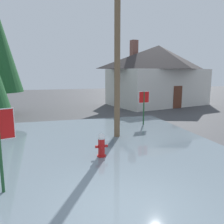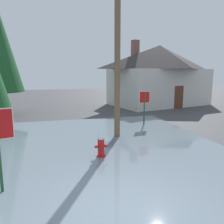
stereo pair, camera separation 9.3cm
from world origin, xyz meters
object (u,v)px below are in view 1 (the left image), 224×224
at_px(utility_pole, 117,52).
at_px(house, 158,74).
at_px(stop_sign_far, 144,102).
at_px(fire_hydrant, 101,146).

bearing_deg(utility_pole, house, 54.77).
height_order(utility_pole, stop_sign_far, utility_pole).
distance_m(stop_sign_far, house, 9.76).
distance_m(utility_pole, stop_sign_far, 4.03).
xyz_separation_m(fire_hydrant, stop_sign_far, (3.61, 4.49, 1.01)).
bearing_deg(fire_hydrant, house, 55.99).
bearing_deg(stop_sign_far, fire_hydrant, -128.81).
distance_m(utility_pole, house, 12.64).
bearing_deg(utility_pole, fire_hydrant, -118.52).
height_order(fire_hydrant, house, house).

